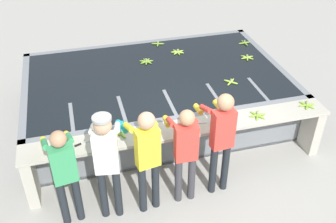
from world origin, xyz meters
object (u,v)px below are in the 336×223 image
object	(u,v)px
worker_2	(147,153)
banana_bunch_floating_2	(247,57)
worker_3	(185,148)
knife_1	(82,143)
banana_bunch_floating_3	(244,43)
banana_bunch_floating_4	(146,61)
worker_4	(221,135)
banana_bunch_ledge_0	(121,133)
knife_0	(192,123)
worker_1	(106,157)
banana_bunch_ledge_1	(307,105)
banana_bunch_floating_1	(178,52)
banana_bunch_floating_0	(231,82)
banana_bunch_floating_5	(158,44)
banana_bunch_ledge_2	(257,115)
worker_0	(64,169)

from	to	relation	value
worker_2	banana_bunch_floating_2	size ratio (longest dim) A/B	6.04
worker_3	knife_1	world-z (taller)	worker_3
banana_bunch_floating_3	knife_1	distance (m)	4.45
banana_bunch_floating_3	banana_bunch_floating_4	xyz separation A→B (m)	(-2.23, -0.29, -0.00)
worker_4	banana_bunch_ledge_0	world-z (taller)	worker_4
worker_2	knife_0	xyz separation A→B (m)	(0.86, 0.65, -0.12)
knife_1	banana_bunch_floating_2	bearing A→B (deg)	28.64
banana_bunch_floating_2	banana_bunch_floating_4	xyz separation A→B (m)	(-1.99, 0.36, -0.00)
worker_4	knife_1	bearing A→B (deg)	165.22
worker_1	knife_1	xyz separation A→B (m)	(-0.28, 0.58, -0.16)
banana_bunch_ledge_1	worker_4	bearing A→B (deg)	-162.80
banana_bunch_ledge_0	worker_3	bearing A→B (deg)	-37.56
banana_bunch_floating_1	knife_0	distance (m)	2.47
banana_bunch_ledge_1	knife_0	bearing A→B (deg)	179.29
banana_bunch_floating_2	worker_3	bearing A→B (deg)	-130.20
worker_1	banana_bunch_floating_0	xyz separation A→B (m)	(2.45, 1.63, -0.15)
banana_bunch_floating_5	banana_bunch_ledge_2	size ratio (longest dim) A/B	0.99
knife_1	banana_bunch_floating_4	bearing A→B (deg)	57.22
worker_1	banana_bunch_ledge_1	world-z (taller)	worker_1
banana_bunch_floating_5	worker_1	bearing A→B (deg)	-113.88
banana_bunch_floating_1	banana_bunch_floating_3	distance (m)	1.51
banana_bunch_ledge_2	worker_4	bearing A→B (deg)	-149.45
worker_0	banana_bunch_ledge_2	xyz separation A→B (m)	(3.01, 0.51, -0.03)
knife_0	banana_bunch_ledge_2	bearing A→B (deg)	-4.24
banana_bunch_floating_0	knife_1	distance (m)	2.93
banana_bunch_floating_2	banana_bunch_floating_3	world-z (taller)	same
banana_bunch_floating_4	knife_1	xyz separation A→B (m)	(-1.44, -2.23, -0.01)
banana_bunch_ledge_2	knife_1	distance (m)	2.74
banana_bunch_floating_1	banana_bunch_ledge_1	size ratio (longest dim) A/B	1.00
banana_bunch_floating_0	banana_bunch_ledge_0	distance (m)	2.38
banana_bunch_floating_2	banana_bunch_floating_3	distance (m)	0.69
banana_bunch_floating_3	banana_bunch_floating_4	bearing A→B (deg)	-172.51
banana_bunch_floating_1	banana_bunch_ledge_1	bearing A→B (deg)	-58.54
banana_bunch_floating_1	banana_bunch_ledge_2	xyz separation A→B (m)	(0.59, -2.50, 0.00)
worker_2	knife_0	world-z (taller)	worker_2
banana_bunch_floating_5	banana_bunch_ledge_1	size ratio (longest dim) A/B	0.99
worker_1	banana_bunch_ledge_0	size ratio (longest dim) A/B	6.39
banana_bunch_floating_0	banana_bunch_floating_5	distance (m)	2.11
worker_3	knife_0	bearing A→B (deg)	63.45
worker_2	banana_bunch_floating_0	world-z (taller)	worker_2
banana_bunch_floating_2	banana_bunch_ledge_1	size ratio (longest dim) A/B	1.00
knife_1	banana_bunch_floating_1	bearing A→B (deg)	49.00
worker_0	banana_bunch_ledge_1	world-z (taller)	worker_0
knife_0	banana_bunch_floating_3	bearing A→B (deg)	51.30
banana_bunch_floating_4	banana_bunch_ledge_2	xyz separation A→B (m)	(1.30, -2.26, 0.00)
banana_bunch_floating_5	banana_bunch_ledge_2	bearing A→B (deg)	-73.55
banana_bunch_ledge_0	banana_bunch_ledge_2	size ratio (longest dim) A/B	0.97
banana_bunch_floating_1	banana_bunch_floating_2	world-z (taller)	same
worker_2	banana_bunch_floating_0	xyz separation A→B (m)	(1.91, 1.65, -0.12)
banana_bunch_ledge_1	knife_1	xyz separation A→B (m)	(-3.65, -0.02, -0.01)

